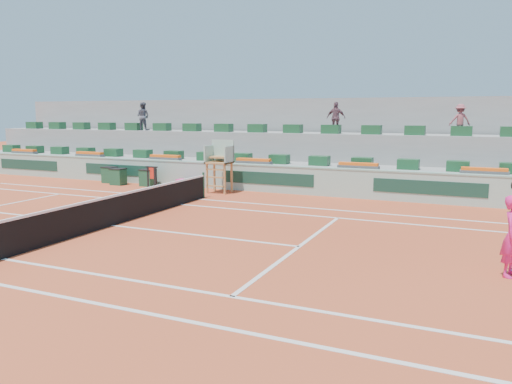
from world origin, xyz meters
TOP-DOWN VIEW (x-y plane):
  - ground at (0.00, 0.00)m, footprint 90.00×90.00m
  - seating_tier_lower at (0.00, 10.70)m, footprint 36.00×4.00m
  - seating_tier_upper at (0.00, 12.30)m, footprint 36.00×2.40m
  - stadium_back_wall at (0.00, 13.90)m, footprint 36.00×0.40m
  - player_bag at (-1.94, 7.77)m, footprint 1.03×0.46m
  - spectator_left at (-7.28, 11.66)m, footprint 0.85×0.69m
  - spectator_mid at (4.28, 11.53)m, footprint 0.93×0.43m
  - spectator_right at (9.90, 11.74)m, footprint 1.04×0.80m
  - court_lines at (0.00, 0.00)m, footprint 23.89×11.09m
  - tennis_net at (0.00, 0.00)m, footprint 0.10×11.97m
  - advertising_hoarding at (0.02, 8.50)m, footprint 36.00×0.34m
  - umpire_chair at (0.00, 7.50)m, footprint 1.10×0.90m
  - seat_row_lower at (0.00, 9.80)m, footprint 32.90×0.60m
  - seat_row_upper at (0.00, 11.70)m, footprint 32.90×0.60m
  - flower_planters at (-1.50, 9.00)m, footprint 26.80×0.36m
  - drink_cooler_a at (-4.28, 7.81)m, footprint 0.71×0.61m
  - drink_cooler_b at (-5.91, 7.57)m, footprint 0.71×0.61m
  - drink_cooler_c at (-6.82, 7.99)m, footprint 0.68×0.59m
  - towel_rack at (-3.85, 7.57)m, footprint 0.66×0.11m

SIDE VIEW (x-z plane):
  - ground at x=0.00m, z-range 0.00..0.00m
  - court_lines at x=0.00m, z-range 0.00..0.01m
  - player_bag at x=-1.94m, z-range 0.00..0.46m
  - drink_cooler_a at x=-4.28m, z-range 0.00..0.84m
  - drink_cooler_b at x=-5.91m, z-range 0.00..0.84m
  - drink_cooler_c at x=-6.82m, z-range 0.00..0.84m
  - tennis_net at x=0.00m, z-range -0.02..1.08m
  - seating_tier_lower at x=0.00m, z-range 0.00..1.20m
  - towel_rack at x=-3.85m, z-range 0.09..1.12m
  - advertising_hoarding at x=0.02m, z-range 0.00..1.26m
  - seating_tier_upper at x=0.00m, z-range 0.00..2.60m
  - flower_planters at x=-1.50m, z-range 1.19..1.47m
  - seat_row_lower at x=0.00m, z-range 1.20..1.64m
  - umpire_chair at x=0.00m, z-range 0.34..2.74m
  - stadium_back_wall at x=0.00m, z-range 0.00..4.40m
  - seat_row_upper at x=0.00m, z-range 2.60..3.04m
  - spectator_right at x=9.90m, z-range 2.60..4.01m
  - spectator_mid at x=4.28m, z-range 2.60..4.15m
  - spectator_left at x=-7.28m, z-range 2.60..4.24m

